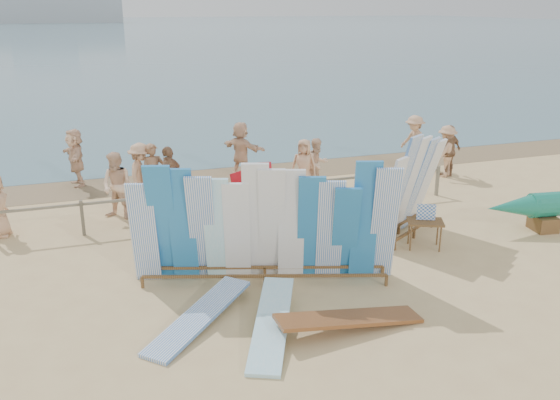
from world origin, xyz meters
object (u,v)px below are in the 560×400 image
object	(u,v)px
beachgoer_5	(241,150)
beachgoer_4	(170,179)
side_surfboard_rack	(409,190)
beachgoer_9	(414,141)
flat_board_c	(349,329)
flat_board_b	(272,332)
beach_chair_left	(209,205)
beach_chair_right	(243,193)
vendor_table	(424,233)
beachgoer_8	(317,164)
stroller	(265,189)
beachgoer_11	(76,157)
beachgoer_3	(141,174)
beachgoer_6	(304,166)
beachgoer_2	(117,186)
beachgoer_1	(154,175)
flat_board_e	(200,323)
main_surfboard_rack	(265,228)
beachgoer_10	(449,151)
beachgoer_extra_0	(446,151)

from	to	relation	value
beachgoer_5	beachgoer_4	world-z (taller)	beachgoer_5
side_surfboard_rack	beachgoer_4	world-z (taller)	side_surfboard_rack
beachgoer_9	flat_board_c	bearing A→B (deg)	-46.81
flat_board_b	beachgoer_9	size ratio (longest dim) A/B	1.49
beach_chair_left	beach_chair_right	distance (m)	1.40
flat_board_c	beach_chair_left	world-z (taller)	beach_chair_left
vendor_table	beach_chair_left	bearing A→B (deg)	162.23
beachgoer_8	side_surfboard_rack	bearing A→B (deg)	-97.24
beach_chair_right	stroller	world-z (taller)	stroller
flat_board_b	beachgoer_11	xyz separation A→B (m)	(-3.08, 10.30, 0.90)
beachgoer_3	beachgoer_4	size ratio (longest dim) A/B	0.99
beachgoer_6	beachgoer_2	world-z (taller)	beachgoer_2
beach_chair_left	beachgoer_5	world-z (taller)	beachgoer_5
beachgoer_8	beachgoer_1	size ratio (longest dim) A/B	0.88
flat_board_e	beach_chair_left	distance (m)	5.77
main_surfboard_rack	flat_board_b	bearing A→B (deg)	-86.18
main_surfboard_rack	beachgoer_2	xyz separation A→B (m)	(-2.53, 4.87, -0.28)
beachgoer_3	flat_board_e	bearing A→B (deg)	-158.49
beachgoer_11	beachgoer_10	bearing A→B (deg)	67.07
beach_chair_left	main_surfboard_rack	bearing A→B (deg)	-74.24
beachgoer_5	beachgoer_extra_0	xyz separation A→B (m)	(6.36, -2.10, -0.06)
beachgoer_6	beachgoer_10	bearing A→B (deg)	36.60
beachgoer_2	beachgoer_1	distance (m)	1.24
beachgoer_5	beachgoer_10	bearing A→B (deg)	-142.56
beachgoer_9	beachgoer_6	distance (m)	4.88
beachgoer_4	beach_chair_right	bearing A→B (deg)	138.05
beachgoer_5	beachgoer_4	size ratio (longest dim) A/B	1.01
vendor_table	beachgoer_4	bearing A→B (deg)	163.12
flat_board_e	beachgoer_4	size ratio (longest dim) A/B	1.49
beachgoer_1	beachgoer_2	bearing A→B (deg)	-151.13
beachgoer_2	beachgoer_9	bearing A→B (deg)	50.47
flat_board_b	beachgoer_9	distance (m)	11.99
flat_board_c	beachgoer_4	distance (m)	7.61
beach_chair_left	beachgoer_1	distance (m)	1.84
beachgoer_3	vendor_table	bearing A→B (deg)	-112.23
beachgoer_11	beachgoer_3	distance (m)	3.11
flat_board_b	beachgoer_extra_0	xyz separation A→B (m)	(8.39, 7.49, 0.85)
beachgoer_8	beachgoer_1	bearing A→B (deg)	165.25
beachgoer_2	beachgoer_extra_0	bearing A→B (deg)	42.60
beachgoer_extra_0	beachgoer_3	bearing A→B (deg)	-31.94
main_surfboard_rack	beach_chair_left	distance (m)	4.50
vendor_table	beachgoer_8	bearing A→B (deg)	121.45
flat_board_e	beachgoer_5	bearing A→B (deg)	115.78
beachgoer_10	beachgoer_2	bearing A→B (deg)	-13.85
flat_board_b	beachgoer_extra_0	world-z (taller)	beachgoer_extra_0
flat_board_b	stroller	size ratio (longest dim) A/B	2.35
beachgoer_5	beachgoer_extra_0	bearing A→B (deg)	-142.55
beachgoer_11	flat_board_c	bearing A→B (deg)	13.40
beach_chair_left	beachgoer_1	size ratio (longest dim) A/B	0.49
flat_board_b	main_surfboard_rack	bearing A→B (deg)	100.14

